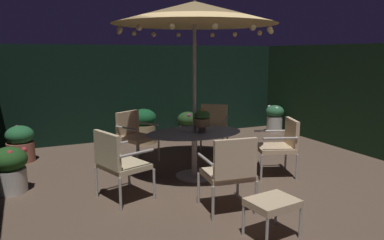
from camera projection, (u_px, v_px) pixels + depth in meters
name	position (u px, v px, depth m)	size (l,w,h in m)	color
ground_plane	(218.00, 180.00, 5.84)	(7.18, 7.21, 0.02)	brown
hedge_backdrop_rear	(149.00, 91.00, 8.74)	(7.18, 0.30, 2.15)	black
hedge_backdrop_right	(377.00, 101.00, 7.05)	(0.30, 7.21, 2.15)	black
patio_dining_table	(194.00, 142.00, 5.87)	(1.56, 1.08, 0.75)	#BAAEAC
patio_umbrella	(195.00, 13.00, 5.51)	(2.50, 2.50, 2.81)	#B2B1A5
centerpiece_planter	(202.00, 119.00, 5.74)	(0.26, 0.26, 0.37)	#7F6554
patio_chair_north	(212.00, 125.00, 7.21)	(0.81, 0.81, 0.97)	#B7B5A5
patio_chair_northeast	(134.00, 133.00, 6.74)	(0.76, 0.76, 0.92)	#B7B6A7
patio_chair_east	(118.00, 160.00, 4.93)	(0.74, 0.78, 0.96)	#B4B1AB
patio_chair_southeast	(230.00, 169.00, 4.55)	(0.66, 0.64, 0.98)	#B3ADA3
patio_chair_south	(281.00, 143.00, 5.98)	(0.76, 0.74, 0.92)	#B8B2AC
ottoman_footrest	(272.00, 204.00, 3.96)	(0.56, 0.46, 0.43)	#B3B4AB
potted_plant_left_near	(9.00, 168.00, 5.26)	(0.51, 0.51, 0.66)	beige
potted_plant_back_right	(20.00, 143.00, 6.77)	(0.50, 0.50, 0.67)	#B16450
potted_plant_right_near	(275.00, 117.00, 9.27)	(0.45, 0.45, 0.68)	beige
potted_plant_back_left	(188.00, 123.00, 8.86)	(0.51, 0.51, 0.58)	beige
potted_plant_back_center	(144.00, 125.00, 8.14)	(0.56, 0.56, 0.76)	tan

